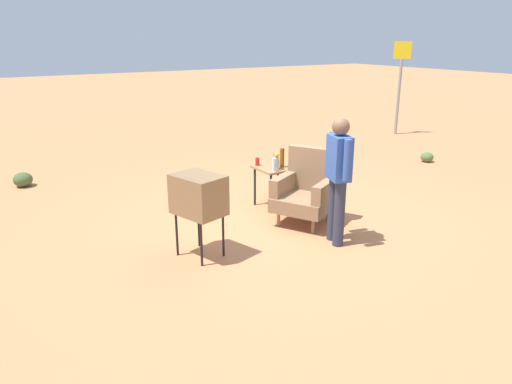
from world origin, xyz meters
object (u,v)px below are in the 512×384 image
object	(u,v)px
side_table	(275,173)
bottle_wine_green	(291,157)
bottle_tall_amber	(282,158)
tv_on_stand	(199,195)
flower_vase	(276,160)
soda_can_red	(257,162)
person_standing	(338,173)
bottle_short_clear	(274,165)
road_sign	(400,83)
armchair	(307,189)

from	to	relation	value
side_table	bottle_wine_green	xyz separation A→B (m)	(0.16, 0.19, 0.26)
bottle_tall_amber	tv_on_stand	bearing A→B (deg)	-63.87
bottle_wine_green	flower_vase	world-z (taller)	bottle_wine_green
soda_can_red	flower_vase	size ratio (longest dim) A/B	0.46
person_standing	soda_can_red	world-z (taller)	person_standing
bottle_wine_green	bottle_short_clear	size ratio (longest dim) A/B	1.60
person_standing	soda_can_red	distance (m)	1.81
bottle_wine_green	soda_can_red	world-z (taller)	bottle_wine_green
person_standing	bottle_short_clear	size ratio (longest dim) A/B	8.20
flower_vase	tv_on_stand	bearing A→B (deg)	-63.42
side_table	person_standing	xyz separation A→B (m)	(1.58, -0.13, 0.39)
bottle_tall_amber	flower_vase	world-z (taller)	bottle_tall_amber
soda_can_red	road_sign	bearing A→B (deg)	113.99
armchair	bottle_short_clear	distance (m)	0.65
armchair	bottle_tall_amber	world-z (taller)	armchair
person_standing	road_sign	size ratio (longest dim) A/B	0.67
side_table	flower_vase	bearing A→B (deg)	-25.78
bottle_wine_green	bottle_short_clear	distance (m)	0.36
person_standing	bottle_short_clear	bearing A→B (deg)	-178.95
tv_on_stand	person_standing	world-z (taller)	person_standing
armchair	bottle_short_clear	bearing A→B (deg)	-162.99
armchair	bottle_wine_green	bearing A→B (deg)	164.50
armchair	tv_on_stand	bearing A→B (deg)	-83.53
soda_can_red	bottle_wine_green	bearing A→B (deg)	43.75
side_table	soda_can_red	distance (m)	0.33
tv_on_stand	soda_can_red	xyz separation A→B (m)	(-1.21, 1.61, -0.08)
soda_can_red	armchair	bearing A→B (deg)	11.19
road_sign	bottle_short_clear	xyz separation A→B (m)	(3.25, -6.32, -0.63)
bottle_tall_amber	soda_can_red	size ratio (longest dim) A/B	2.46
armchair	bottle_tall_amber	xyz separation A→B (m)	(-0.71, 0.06, 0.30)
armchair	bottle_wine_green	distance (m)	0.71
tv_on_stand	flower_vase	world-z (taller)	tv_on_stand
person_standing	road_sign	world-z (taller)	road_sign
side_table	armchair	bearing A→B (deg)	1.67
bottle_tall_amber	soda_can_red	world-z (taller)	bottle_tall_amber
tv_on_stand	bottle_short_clear	xyz separation A→B (m)	(-0.78, 1.64, -0.04)
side_table	person_standing	bearing A→B (deg)	-4.67
person_standing	bottle_wine_green	size ratio (longest dim) A/B	5.12
tv_on_stand	road_sign	bearing A→B (deg)	116.89
soda_can_red	bottle_short_clear	size ratio (longest dim) A/B	0.61
bottle_tall_amber	bottle_short_clear	size ratio (longest dim) A/B	1.50
bottle_wine_green	soda_can_red	distance (m)	0.55
armchair	bottle_short_clear	xyz separation A→B (m)	(-0.58, -0.18, 0.25)
soda_can_red	bottle_short_clear	xyz separation A→B (m)	(0.43, 0.02, 0.04)
armchair	person_standing	distance (m)	0.92
side_table	bottle_tall_amber	bearing A→B (deg)	51.44
armchair	flower_vase	bearing A→B (deg)	-172.87
bottle_wine_green	side_table	bearing A→B (deg)	-130.16
bottle_wine_green	flower_vase	distance (m)	0.26
tv_on_stand	bottle_wine_green	distance (m)	2.15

